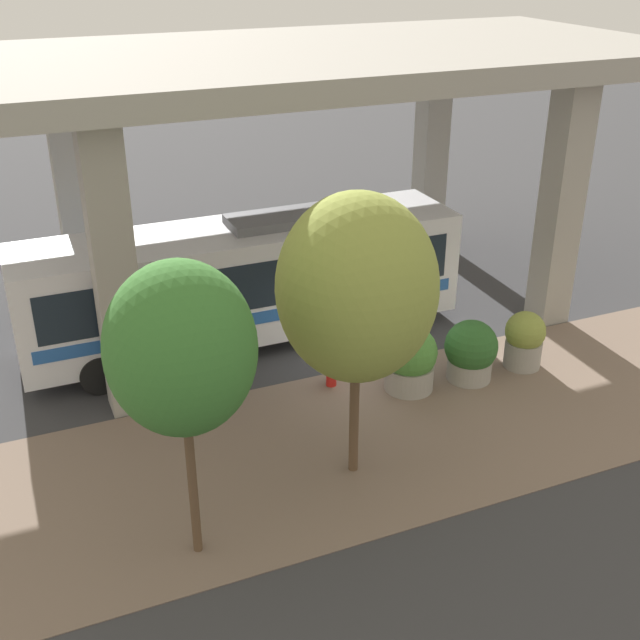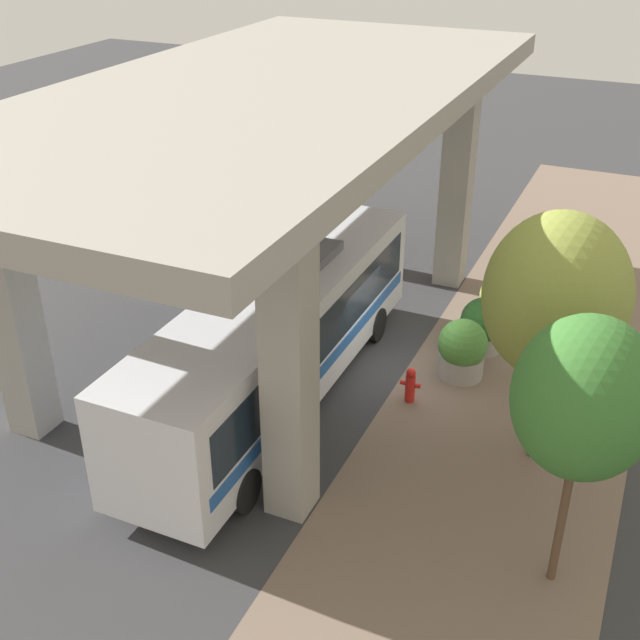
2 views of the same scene
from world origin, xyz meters
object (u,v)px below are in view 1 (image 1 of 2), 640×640
Objects in this scene: planter_middle at (471,351)px; street_tree_far at (181,349)px; bus at (243,277)px; planter_back at (410,359)px; planter_front at (524,340)px; fire_hydrant at (331,368)px; street_tree_near at (357,289)px.

street_tree_far is at bearing 112.96° from planter_middle.
bus is 6.27m from planter_middle.
planter_back is (-4.02, -2.89, -1.08)m from bus.
planter_front is at bearing -124.37° from bus.
planter_middle is at bearing -132.95° from bus.
planter_front reaches higher than fire_hydrant.
street_tree_near reaches higher than planter_front.
planter_middle reaches higher than fire_hydrant.
street_tree_far is at bearing 133.72° from fire_hydrant.
street_tree_near is 3.80m from street_tree_far.
fire_hydrant is 5.04m from street_tree_near.
bus is 11.88× the size of fire_hydrant.
street_tree_far reaches higher than fire_hydrant.
planter_back is (-0.87, -1.71, 0.32)m from fire_hydrant.
bus is 6.87m from street_tree_near.
planter_front is at bearing -68.84° from street_tree_near.
fire_hydrant is (-3.16, -1.18, -1.40)m from bus.
planter_middle is at bearing -67.04° from street_tree_far.
fire_hydrant is 3.50m from planter_middle.
fire_hydrant is at bearing -159.43° from bus.
bus reaches higher than planter_back.
planter_front is 0.91× the size of planter_back.
planter_front is 3.24m from planter_back.
planter_back is 7.98m from street_tree_far.
fire_hydrant is 7.36m from street_tree_far.
street_tree_near is (-2.45, 2.67, 3.35)m from planter_back.
planter_middle is (-4.20, -4.51, -1.12)m from bus.
planter_middle reaches higher than planter_front.
street_tree_near is 1.06× the size of street_tree_far.
street_tree_near is (-3.32, 0.96, 3.67)m from fire_hydrant.
street_tree_far is at bearing 155.65° from bus.
bus is 7.63× the size of planter_front.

